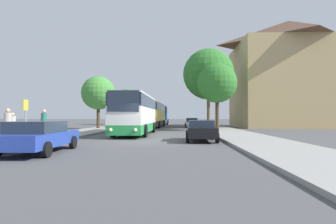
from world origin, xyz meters
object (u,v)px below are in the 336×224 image
Objects in this scene: tree_left_far at (98,93)px; tree_right_near at (217,83)px; bus_front at (136,114)px; pedestrian_walking_back at (8,126)px; parked_car_right_near at (201,130)px; tree_right_mid at (208,74)px; parked_car_right_far at (192,122)px; bus_middle at (153,115)px; pedestrian_waiting_near at (13,126)px; bus_stop_sign at (26,115)px; pedestrian_waiting_far at (44,124)px; bus_rear at (161,115)px; parked_car_left_curb at (39,136)px; tree_left_near at (128,100)px.

tree_left_far is 0.88× the size of tree_right_near.
bus_front reaches higher than pedestrian_walking_back.
pedestrian_walking_back is (-10.39, -3.49, 0.38)m from parked_car_right_near.
tree_right_mid is at bearing -96.64° from parked_car_right_near.
tree_right_mid is (2.54, 17.53, 6.40)m from parked_car_right_near.
tree_right_mid is at bearing 116.99° from parked_car_right_far.
pedestrian_waiting_near is at bearing -104.64° from bus_middle.
tree_left_far is (-1.31, 17.73, 2.83)m from bus_stop_sign.
bus_front is at bearing -87.90° from bus_middle.
pedestrian_waiting_far is (-10.12, -0.29, 0.40)m from parked_car_right_near.
bus_rear is at bearing 110.75° from tree_right_mid.
bus_stop_sign is 1.45× the size of pedestrian_waiting_near.
tree_right_near reaches higher than parked_car_left_curb.
bus_rear is 6.08× the size of pedestrian_walking_back.
tree_left_near reaches higher than parked_car_right_near.
tree_left_near is (-0.97, 33.22, 3.57)m from pedestrian_waiting_far.
tree_right_mid is (-0.33, 5.29, 1.86)m from tree_right_near.
bus_front is 5.58× the size of pedestrian_walking_back.
parked_car_right_far is (0.56, 21.51, 0.00)m from parked_car_right_near.
bus_rear reaches higher than parked_car_right_near.
bus_stop_sign reaches higher than parked_car_left_curb.
bus_front is 9.49m from pedestrian_waiting_near.
parked_car_right_far is 24.27m from pedestrian_waiting_far.
pedestrian_waiting_near is (-12.42, -22.30, 0.27)m from parked_car_right_far.
parked_car_left_curb is (-2.40, -11.52, -1.08)m from bus_front.
pedestrian_waiting_far is at bearing -98.62° from bus_rear.
parked_car_right_near is (5.14, -5.84, -1.09)m from bus_front.
pedestrian_walking_back reaches higher than pedestrian_waiting_near.
tree_left_far is at bearing -45.56° from pedestrian_waiting_far.
tree_left_near is (-5.95, 27.08, 2.87)m from bus_front.
pedestrian_waiting_far is at bearing -136.04° from tree_right_near.
tree_left_near is at bearing -0.28° from pedestrian_waiting_near.
parked_car_right_far is 7.79m from tree_right_mid.
tree_right_near is (7.75, -24.87, 3.38)m from bus_rear.
bus_front is 31.26m from bus_rear.
pedestrian_waiting_far is (-5.02, -21.77, -0.75)m from bus_middle.
bus_rear is at bearing -70.24° from parked_car_right_far.
tree_left_far is at bearing -90.85° from tree_left_near.
pedestrian_walking_back is at bearing -108.56° from bus_stop_sign.
pedestrian_waiting_near is 33.93m from tree_left_near.
bus_front is 11.82m from parked_car_left_curb.
parked_car_left_curb is (-2.66, -42.78, -1.15)m from bus_rear.
parked_car_right_near is 10.39m from bus_stop_sign.
pedestrian_waiting_far is at bearing -125.40° from tree_right_mid.
pedestrian_walking_back is 36.60m from tree_left_near.
bus_middle is at bearing 44.82° from tree_left_far.
bus_middle is 6.58× the size of pedestrian_walking_back.
bus_rear is 40.97m from pedestrian_walking_back.
pedestrian_walking_back is 0.28× the size of tree_left_near.
bus_rear is 1.76× the size of tree_left_far.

